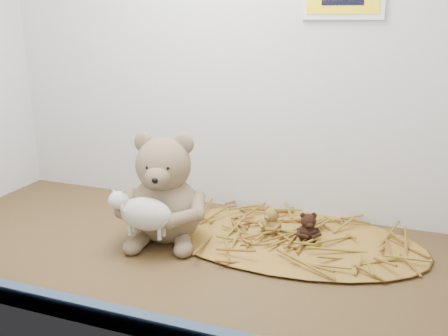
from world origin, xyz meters
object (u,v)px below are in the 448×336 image
at_px(main_teddy, 165,187).
at_px(toy_lamb, 146,214).
at_px(mini_teddy_tan, 272,219).
at_px(mini_teddy_brown, 308,226).

bearing_deg(main_teddy, toy_lamb, -104.10).
height_order(toy_lamb, mini_teddy_tan, toy_lamb).
distance_m(toy_lamb, mini_teddy_brown, 0.36).
relative_size(main_teddy, mini_teddy_brown, 3.62).
bearing_deg(mini_teddy_tan, main_teddy, -131.70).
bearing_deg(toy_lamb, main_teddy, 90.00).
bearing_deg(mini_teddy_brown, toy_lamb, -175.34).
relative_size(toy_lamb, mini_teddy_tan, 2.25).
xyz_separation_m(main_teddy, mini_teddy_tan, (0.23, 0.09, -0.08)).
distance_m(main_teddy, toy_lamb, 0.09).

